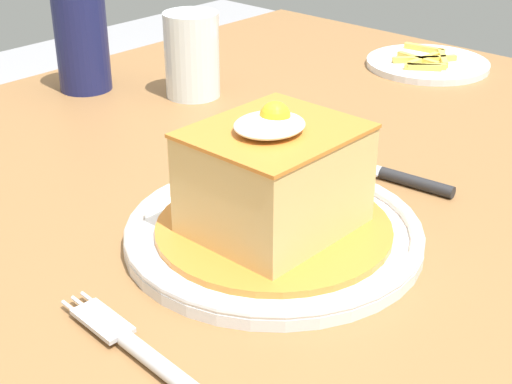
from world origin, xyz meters
The scene contains 8 objects.
dining_table centered at (0.00, 0.00, 0.65)m, with size 1.16×0.87×0.77m.
main_plate centered at (-0.05, -0.10, 0.78)m, with size 0.25×0.25×0.02m.
sandwich_meal centered at (-0.05, -0.10, 0.82)m, with size 0.20×0.20×0.11m.
fork centered at (-0.22, -0.13, 0.78)m, with size 0.03×0.14×0.01m.
knife centered at (0.12, -0.11, 0.78)m, with size 0.03×0.17×0.01m.
soda_can centered at (0.08, 0.34, 0.83)m, with size 0.07×0.07×0.12m.
drinking_glass centered at (0.16, 0.21, 0.82)m, with size 0.07×0.07×0.10m.
side_plate_fries centered at (0.46, 0.06, 0.78)m, with size 0.17×0.17×0.02m.
Camera 1 is at (-0.47, -0.46, 1.10)m, focal length 53.51 mm.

